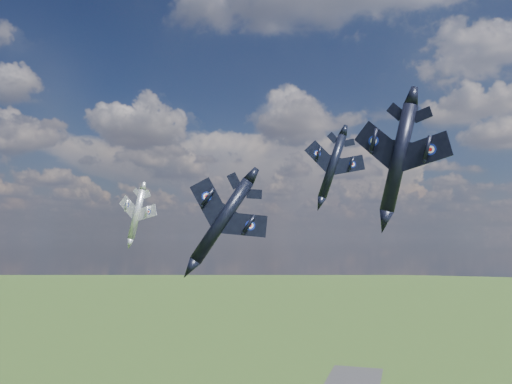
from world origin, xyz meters
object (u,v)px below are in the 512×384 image
(jet_high_navy, at_px, (332,166))
(jet_lead_navy, at_px, (222,220))
(jet_right_navy, at_px, (399,158))
(jet_left_silver, at_px, (137,214))

(jet_high_navy, bearing_deg, jet_lead_navy, -116.43)
(jet_lead_navy, distance_m, jet_right_navy, 24.24)
(jet_right_navy, xyz_separation_m, jet_left_silver, (-47.77, 35.96, -2.89))
(jet_lead_navy, xyz_separation_m, jet_left_silver, (-26.65, 25.23, 2.22))
(jet_left_silver, bearing_deg, jet_right_navy, -29.34)
(jet_left_silver, bearing_deg, jet_high_navy, 15.52)
(jet_high_navy, bearing_deg, jet_right_navy, -83.22)
(jet_right_navy, bearing_deg, jet_left_silver, 163.19)
(jet_right_navy, bearing_deg, jet_lead_navy, 173.24)
(jet_lead_navy, relative_size, jet_high_navy, 1.00)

